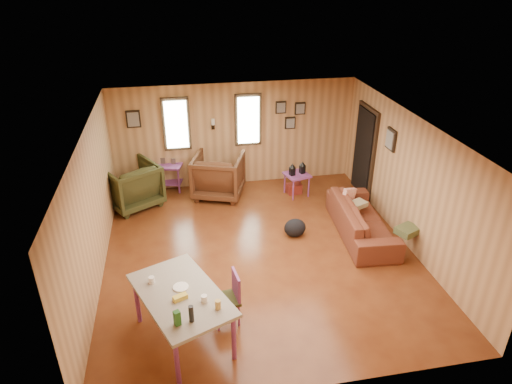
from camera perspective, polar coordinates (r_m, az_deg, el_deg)
The scene contains 11 objects.
room at distance 8.04m, azimuth 1.35°, elevation 0.68°, with size 5.54×6.04×2.44m.
sofa at distance 8.96m, azimuth 13.18°, elevation -2.77°, with size 2.19×0.64×0.86m, color brown.
recliner_brown at distance 10.16m, azimuth -4.71°, elevation 2.32°, with size 1.04×0.97×1.07m, color #522D18.
recliner_green at distance 10.05m, azimuth -15.30°, elevation 1.07°, with size 1.03×0.96×1.06m, color #363819.
end_table at distance 10.66m, azimuth -10.76°, elevation 2.53°, with size 0.72×0.68×0.77m.
side_table at distance 10.18m, azimuth 5.17°, elevation 2.38°, with size 0.60×0.60×0.79m.
cooler at distance 10.43m, azimuth 4.79°, elevation 0.44°, with size 0.34×0.26×0.23m.
backpack at distance 8.81m, azimuth 4.89°, elevation -4.48°, with size 0.46×0.36×0.36m.
sofa_pillows at distance 8.90m, azimuth 15.10°, elevation -2.69°, with size 1.02×1.65×0.35m.
dining_table at distance 6.34m, azimuth -9.31°, elevation -12.97°, with size 1.50×1.84×1.04m.
dining_chair at distance 6.75m, azimuth -3.28°, elevation -12.77°, with size 0.42×0.42×0.83m.
Camera 1 is at (-1.34, -6.76, 4.80)m, focal length 32.00 mm.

